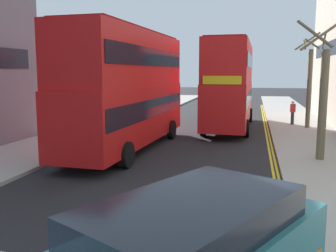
% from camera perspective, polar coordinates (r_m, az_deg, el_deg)
% --- Properties ---
extents(sidewalk_right, '(4.00, 80.00, 0.14)m').
position_cam_1_polar(sidewalk_right, '(18.50, 22.18, -3.75)').
color(sidewalk_right, '#ADA89E').
rests_on(sidewalk_right, ground).
extents(sidewalk_left, '(4.00, 80.00, 0.14)m').
position_cam_1_polar(sidewalk_left, '(20.79, -15.93, -2.19)').
color(sidewalk_left, '#ADA89E').
rests_on(sidewalk_left, ground).
extents(kerb_line_outer, '(0.10, 56.00, 0.01)m').
position_cam_1_polar(kerb_line_outer, '(16.33, 15.96, -5.22)').
color(kerb_line_outer, yellow).
rests_on(kerb_line_outer, ground).
extents(kerb_line_inner, '(0.10, 56.00, 0.01)m').
position_cam_1_polar(kerb_line_inner, '(16.33, 15.40, -5.20)').
color(kerb_line_inner, yellow).
rests_on(kerb_line_inner, ground).
extents(double_decker_bus_away, '(3.16, 10.90, 5.64)m').
position_cam_1_polar(double_decker_bus_away, '(17.91, -6.16, 5.99)').
color(double_decker_bus_away, red).
rests_on(double_decker_bus_away, ground).
extents(double_decker_bus_oncoming, '(2.93, 10.85, 5.64)m').
position_cam_1_polar(double_decker_bus_oncoming, '(25.04, 9.44, 6.54)').
color(double_decker_bus_oncoming, red).
rests_on(double_decker_bus_oncoming, ground).
extents(pedestrian_far, '(0.34, 0.22, 1.62)m').
position_cam_1_polar(pedestrian_far, '(27.05, 18.42, 2.01)').
color(pedestrian_far, '#2D2D38').
rests_on(pedestrian_far, sidewalk_right).
extents(street_tree_near, '(2.08, 2.18, 5.62)m').
position_cam_1_polar(street_tree_near, '(16.43, 22.53, 4.28)').
color(street_tree_near, '#6B6047').
rests_on(street_tree_near, sidewalk_right).
extents(street_tree_mid, '(1.79, 1.78, 6.15)m').
position_cam_1_polar(street_tree_mid, '(25.75, 20.73, 6.42)').
color(street_tree_mid, '#6B6047').
rests_on(street_tree_mid, sidewalk_right).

